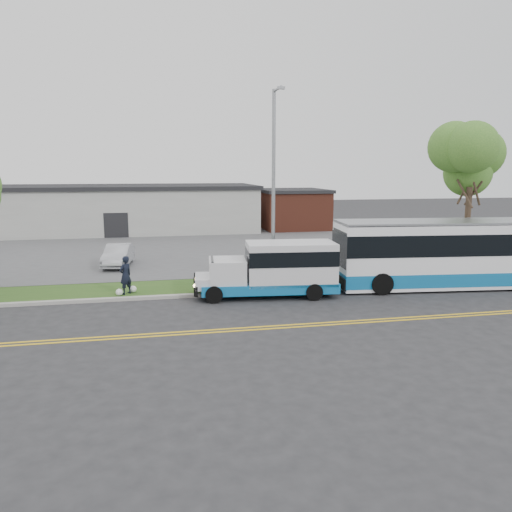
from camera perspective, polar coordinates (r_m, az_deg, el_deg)
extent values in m
plane|color=#28282B|center=(22.33, -3.90, -5.24)|extent=(140.00, 140.00, 0.00)
cube|color=yellow|center=(18.67, -2.29, -8.26)|extent=(70.00, 0.12, 0.01)
cube|color=yellow|center=(18.39, -2.14, -8.54)|extent=(70.00, 0.12, 0.01)
cube|color=#9E9B93|center=(23.36, -4.27, -4.37)|extent=(80.00, 0.30, 0.15)
cube|color=#2A501A|center=(25.10, -4.80, -3.43)|extent=(80.00, 3.30, 0.10)
cube|color=#4C4C4F|center=(38.90, -7.28, 1.29)|extent=(80.00, 25.00, 0.10)
cube|color=#9E9E99|center=(48.62, -15.34, 5.04)|extent=(25.00, 10.00, 4.00)
cube|color=black|center=(48.50, -15.46, 7.60)|extent=(25.40, 10.40, 0.35)
cube|color=black|center=(43.79, -15.69, 3.34)|extent=(2.00, 0.15, 2.20)
cube|color=brown|center=(49.37, 4.14, 5.20)|extent=(6.00, 7.00, 3.60)
cube|color=black|center=(49.25, 4.17, 7.46)|extent=(6.30, 7.30, 0.30)
cylinder|color=#36281D|center=(29.80, 22.93, 2.68)|extent=(0.32, 0.32, 4.76)
ellipsoid|color=#3A7027|center=(29.62, 23.42, 9.87)|extent=(5.20, 5.20, 4.42)
cylinder|color=gray|center=(24.88, 2.01, 7.66)|extent=(0.18, 0.18, 9.50)
cylinder|color=gray|center=(24.46, 2.48, 18.54)|extent=(0.12, 1.40, 0.12)
cube|color=gray|center=(23.83, 2.88, 18.65)|extent=(0.35, 0.18, 0.12)
cube|color=#0E629D|center=(23.15, 1.49, -3.39)|extent=(6.39, 2.69, 0.46)
cube|color=silver|center=(23.08, 3.97, -0.78)|extent=(4.21, 2.48, 1.92)
cube|color=black|center=(23.02, 3.98, 0.00)|extent=(4.23, 2.52, 0.69)
cube|color=silver|center=(22.82, -3.29, -1.71)|extent=(1.83, 2.12, 1.10)
cube|color=black|center=(22.76, -5.02, -1.30)|extent=(0.26, 1.74, 0.82)
cube|color=silver|center=(22.89, -5.80, -2.88)|extent=(1.09, 1.95, 0.50)
cube|color=black|center=(22.96, -6.81, -3.57)|extent=(0.32, 1.88, 0.46)
sphere|color=#FFD88C|center=(22.24, -6.96, -3.41)|extent=(0.20, 0.20, 0.18)
sphere|color=#FFD88C|center=(23.58, -6.92, -2.64)|extent=(0.20, 0.20, 0.18)
cylinder|color=black|center=(22.03, -4.81, -4.43)|extent=(0.79, 0.33, 0.77)
cylinder|color=black|center=(23.95, -4.92, -3.26)|extent=(0.79, 0.33, 0.77)
cylinder|color=black|center=(22.56, 6.66, -4.12)|extent=(0.79, 0.33, 0.77)
cylinder|color=black|center=(24.44, 5.65, -3.01)|extent=(0.79, 0.33, 0.77)
cube|color=white|center=(26.74, 21.90, 0.26)|extent=(12.11, 3.91, 3.14)
cube|color=#0E629D|center=(26.93, 21.75, -2.00)|extent=(12.14, 3.93, 0.65)
cube|color=black|center=(26.66, 21.98, 1.53)|extent=(12.16, 3.95, 1.03)
cube|color=black|center=(24.52, 9.64, 0.92)|extent=(0.36, 2.49, 1.73)
cube|color=black|center=(24.79, 9.37, -2.66)|extent=(0.41, 2.70, 0.54)
cube|color=gray|center=(26.55, 22.12, 3.65)|extent=(12.11, 3.91, 0.13)
cylinder|color=black|center=(24.12, 14.19, -3.11)|extent=(1.07, 0.45, 1.04)
cylinder|color=black|center=(26.48, 12.33, -1.88)|extent=(1.07, 0.45, 1.04)
cylinder|color=black|center=(29.41, 25.47, -1.46)|extent=(1.07, 0.45, 1.04)
imported|color=black|center=(23.80, -14.69, -2.13)|extent=(0.77, 0.76, 1.79)
imported|color=#B3B5BB|center=(30.89, -15.47, 0.09)|extent=(1.82, 4.10, 1.31)
sphere|color=white|center=(23.74, -15.36, -4.01)|extent=(0.32, 0.32, 0.32)
sphere|color=white|center=(24.19, -13.87, -3.69)|extent=(0.32, 0.32, 0.32)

